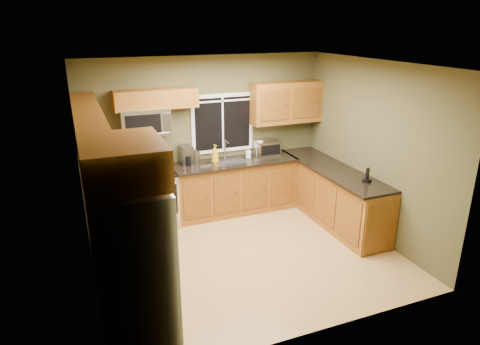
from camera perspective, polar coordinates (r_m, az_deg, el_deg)
floor at (r=6.35m, az=0.77°, el=-10.88°), size 4.20×4.20×0.00m
ceiling at (r=5.50m, az=0.90°, el=14.17°), size 4.20×4.20×0.00m
back_wall at (r=7.41m, az=-4.56°, el=4.88°), size 4.20×0.00×4.20m
front_wall at (r=4.30m, az=10.16°, el=-6.43°), size 4.20×0.00×4.20m
left_wall at (r=5.38m, az=-20.28°, el=-1.98°), size 0.00×3.60×3.60m
right_wall at (r=6.84m, az=17.31°, el=2.81°), size 0.00×3.60×3.60m
window at (r=7.44m, az=-2.34°, el=6.59°), size 1.12×0.03×1.02m
base_cabinets_left at (r=6.19m, az=-16.73°, el=-7.91°), size 0.60×2.65×0.90m
countertop_left at (r=5.99m, az=-16.92°, el=-3.87°), size 0.65×2.65×0.04m
base_cabinets_back at (r=7.55m, az=-0.68°, el=-1.97°), size 2.17×0.60×0.90m
countertop_back at (r=7.37m, az=-0.62°, el=1.37°), size 2.17×0.65×0.04m
base_cabinets_peninsula at (r=7.37m, az=12.18°, el=-2.98°), size 0.60×2.52×0.90m
countertop_peninsula at (r=7.20m, az=12.24°, el=0.47°), size 0.65×2.50×0.04m
upper_cabinets_left at (r=5.69m, az=-19.44°, el=4.65°), size 0.33×2.65×0.72m
upper_cabinets_back_left at (r=6.90m, az=-11.13°, el=9.62°), size 1.30×0.33×0.30m
upper_cabinets_back_right at (r=7.70m, az=6.20°, el=9.27°), size 1.30×0.33×0.72m
upper_cabinet_over_fridge at (r=3.95m, az=-15.36°, el=1.41°), size 0.72×0.90×0.38m
refrigerator at (r=4.42m, az=-14.02°, el=-12.64°), size 0.74×0.90×1.80m
range at (r=7.16m, az=-11.61°, el=-3.47°), size 0.76×0.69×0.94m
microwave at (r=6.90m, az=-12.54°, el=6.64°), size 0.76×0.41×0.42m
sink at (r=7.33m, az=-1.51°, el=1.55°), size 0.60×0.42×0.36m
toaster_oven at (r=7.70m, az=3.61°, el=3.32°), size 0.43×0.34×0.26m
coffee_maker at (r=7.23m, az=-7.18°, el=2.25°), size 0.22×0.28×0.32m
kettle at (r=7.29m, az=-5.90°, el=2.19°), size 0.17×0.17×0.25m
paper_towel_roll at (r=7.62m, az=2.63°, el=3.22°), size 0.15×0.15×0.31m
soap_bottle_a at (r=7.26m, az=-3.35°, el=2.50°), size 0.15×0.15×0.31m
soap_bottle_b at (r=7.53m, az=1.12°, el=2.64°), size 0.10×0.10×0.18m
cordless_phone at (r=6.66m, az=16.59°, el=-0.68°), size 0.13×0.13×0.22m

